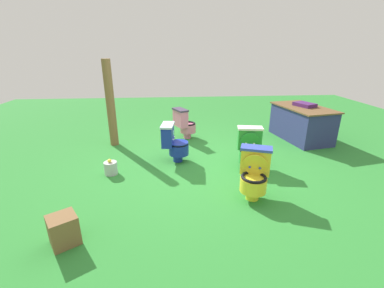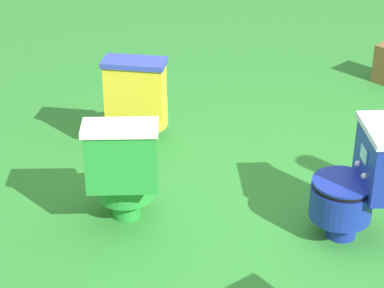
{
  "view_description": "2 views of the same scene",
  "coord_description": "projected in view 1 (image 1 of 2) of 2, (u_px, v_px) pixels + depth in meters",
  "views": [
    {
      "loc": [
        4.39,
        -0.47,
        2.03
      ],
      "look_at": [
        -0.23,
        -0.1,
        0.31
      ],
      "focal_mm": 24.3,
      "sensor_mm": 36.0,
      "label": 1
    },
    {
      "loc": [
        -3.49,
        1.17,
        2.55
      ],
      "look_at": [
        0.29,
        0.46,
        0.47
      ],
      "focal_mm": 67.25,
      "sensor_mm": 36.0,
      "label": 2
    }
  ],
  "objects": [
    {
      "name": "lemon_bucket",
      "position": [
        111.0,
        168.0,
        4.41
      ],
      "size": [
        0.22,
        0.22,
        0.28
      ],
      "color": "#B7B7BF",
      "rests_on": "ground"
    },
    {
      "name": "toilet_blue",
      "position": [
        174.0,
        143.0,
        4.84
      ],
      "size": [
        0.46,
        0.54,
        0.73
      ],
      "rotation": [
        0.0,
        0.0,
        6.15
      ],
      "color": "#192D9E",
      "rests_on": "ground"
    },
    {
      "name": "toilet_pink",
      "position": [
        185.0,
        123.0,
        6.07
      ],
      "size": [
        0.58,
        0.62,
        0.73
      ],
      "rotation": [
        0.0,
        0.0,
        0.46
      ],
      "color": "pink",
      "rests_on": "ground"
    },
    {
      "name": "vendor_table",
      "position": [
        301.0,
        123.0,
        6.04
      ],
      "size": [
        1.59,
        1.11,
        0.85
      ],
      "rotation": [
        0.0,
        0.0,
        0.18
      ],
      "color": "navy",
      "rests_on": "ground"
    },
    {
      "name": "small_crate",
      "position": [
        64.0,
        230.0,
        2.82
      ],
      "size": [
        0.39,
        0.39,
        0.34
      ],
      "primitive_type": "cube",
      "rotation": [
        0.0,
        0.0,
        5.29
      ],
      "color": "brown",
      "rests_on": "ground"
    },
    {
      "name": "toilet_yellow",
      "position": [
        254.0,
        173.0,
        3.66
      ],
      "size": [
        0.6,
        0.54,
        0.73
      ],
      "rotation": [
        0.0,
        0.0,
        4.37
      ],
      "color": "yellow",
      "rests_on": "ground"
    },
    {
      "name": "wooden_post",
      "position": [
        110.0,
        104.0,
        5.5
      ],
      "size": [
        0.18,
        0.18,
        1.83
      ],
      "primitive_type": "cylinder",
      "color": "brown",
      "rests_on": "ground"
    },
    {
      "name": "toilet_green",
      "position": [
        250.0,
        148.0,
        4.57
      ],
      "size": [
        0.55,
        0.47,
        0.73
      ],
      "rotation": [
        0.0,
        0.0,
        4.55
      ],
      "color": "green",
      "rests_on": "ground"
    },
    {
      "name": "ground",
      "position": [
        198.0,
        164.0,
        4.85
      ],
      "size": [
        14.0,
        14.0,
        0.0
      ],
      "primitive_type": "plane",
      "color": "#2D8433"
    }
  ]
}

